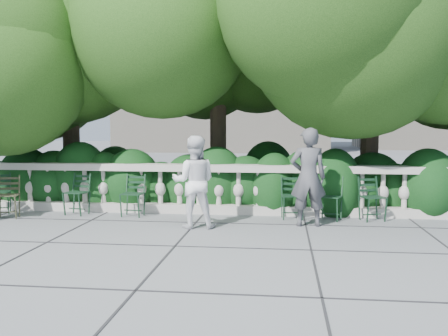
# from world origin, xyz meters

# --- Properties ---
(ground) EXTENTS (90.00, 90.00, 0.00)m
(ground) POSITION_xyz_m (0.00, 0.00, 0.00)
(ground) COLOR #5A5D62
(ground) RESTS_ON ground
(balustrade) EXTENTS (12.00, 0.44, 1.00)m
(balustrade) POSITION_xyz_m (0.00, 1.80, 0.49)
(balustrade) COLOR #9E998E
(balustrade) RESTS_ON ground
(shrub_hedge) EXTENTS (15.00, 2.60, 1.70)m
(shrub_hedge) POSITION_xyz_m (0.00, 3.00, 0.00)
(shrub_hedge) COLOR black
(shrub_hedge) RESTS_ON ground
(tree_canopy) EXTENTS (15.04, 6.52, 6.78)m
(tree_canopy) POSITION_xyz_m (0.69, 3.19, 3.96)
(tree_canopy) COLOR #3F3023
(tree_canopy) RESTS_ON ground
(chair_a) EXTENTS (0.52, 0.55, 0.84)m
(chair_a) POSITION_xyz_m (-3.04, 1.20, 0.00)
(chair_a) COLOR black
(chair_a) RESTS_ON ground
(chair_c) EXTENTS (0.47, 0.51, 0.84)m
(chair_c) POSITION_xyz_m (-1.85, 1.14, 0.00)
(chair_c) COLOR black
(chair_c) RESTS_ON ground
(chair_d) EXTENTS (0.57, 0.60, 0.84)m
(chair_d) POSITION_xyz_m (1.93, 1.21, 0.00)
(chair_d) COLOR black
(chair_d) RESTS_ON ground
(chair_e) EXTENTS (0.57, 0.60, 0.84)m
(chair_e) POSITION_xyz_m (2.81, 1.25, 0.00)
(chair_e) COLOR black
(chair_e) RESTS_ON ground
(chair_f) EXTENTS (0.49, 0.53, 0.84)m
(chair_f) POSITION_xyz_m (1.28, 1.24, 0.00)
(chair_f) COLOR black
(chair_f) RESTS_ON ground
(chair_weathered) EXTENTS (0.56, 0.59, 0.84)m
(chair_weathered) POSITION_xyz_m (-4.14, 0.67, 0.00)
(chair_weathered) COLOR black
(chair_weathered) RESTS_ON ground
(person_woman_grey) EXTENTS (0.68, 0.48, 1.75)m
(person_woman_grey) POSITION_xyz_m (1.53, 0.75, 0.87)
(person_woman_grey) COLOR #434449
(person_woman_grey) RESTS_ON ground
(person_casual_man) EXTENTS (0.85, 0.69, 1.61)m
(person_casual_man) POSITION_xyz_m (-0.46, 0.40, 0.81)
(person_casual_man) COLOR white
(person_casual_man) RESTS_ON ground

